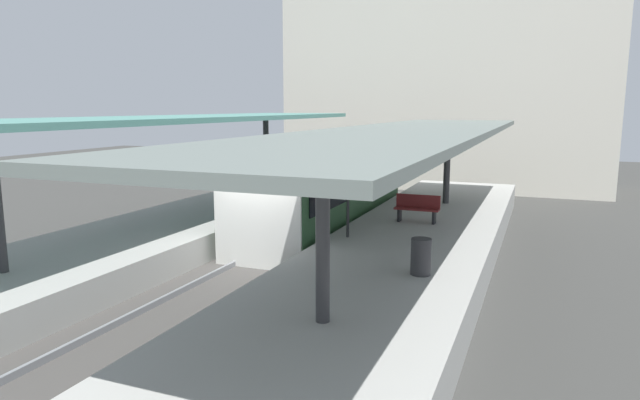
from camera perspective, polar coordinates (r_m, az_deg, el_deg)
ground_plane at (r=15.65m, az=-6.09°, el=-7.55°), size 80.00×80.00×0.00m
platform_left at (r=17.58m, az=-17.15°, el=-4.33°), size 4.40×28.00×1.00m
platform_right at (r=14.18m, az=7.67°, el=-7.29°), size 4.40×28.00×1.00m
track_ballast at (r=15.62m, az=-6.09°, el=-7.20°), size 3.20×28.00×0.20m
rail_near_side at (r=15.92m, az=-8.41°, el=-6.29°), size 0.08×28.00×0.14m
rail_far_side at (r=15.26m, az=-3.70°, el=-6.90°), size 0.08×28.00×0.14m
commuter_train at (r=19.67m, az=0.59°, el=1.19°), size 2.78×10.34×3.10m
canopy_left at (r=18.20m, az=-14.93°, el=7.95°), size 4.18×21.00×3.30m
canopy_right at (r=14.96m, az=9.31°, el=6.84°), size 4.18×21.00×3.03m
platform_bench at (r=17.68m, az=10.00°, el=-0.77°), size 1.40×0.41×0.86m
platform_sign at (r=15.21m, az=2.92°, el=2.12°), size 0.90×0.08×2.21m
litter_bin at (r=12.19m, az=10.37°, el=-5.77°), size 0.44×0.44×0.80m
passenger_near_bench at (r=21.77m, az=-7.67°, el=2.32°), size 0.36×0.36×1.69m
station_building_backdrop at (r=33.65m, az=12.75°, el=10.89°), size 18.00×6.00×11.00m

